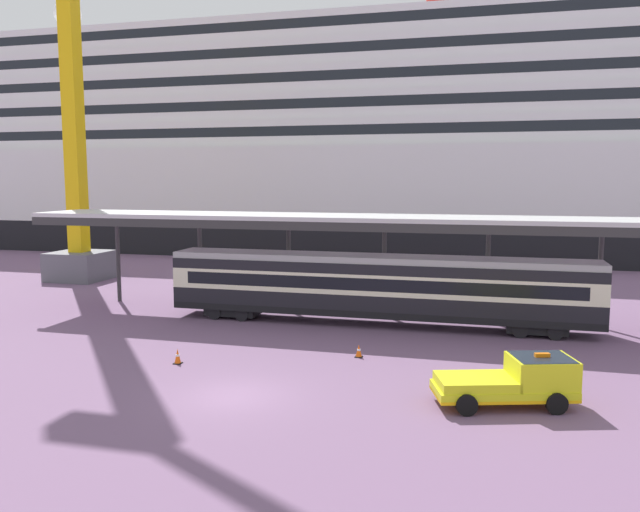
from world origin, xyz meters
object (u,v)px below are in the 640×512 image
(service_truck, at_px, (517,380))
(quay_bollard, at_px, (514,376))
(traffic_cone_mid, at_px, (359,351))
(traffic_cone_near, at_px, (178,356))
(train_carriage, at_px, (377,286))
(dockside_crane, at_px, (75,53))
(cruise_ship, at_px, (401,151))

(service_truck, height_order, quay_bollard, service_truck)
(traffic_cone_mid, xyz_separation_m, quay_bollard, (7.08, -2.87, 0.21))
(traffic_cone_near, bearing_deg, service_truck, -6.33)
(service_truck, relative_size, traffic_cone_near, 7.88)
(train_carriage, relative_size, dockside_crane, 0.44)
(train_carriage, xyz_separation_m, traffic_cone_near, (-7.62, -10.20, -1.97))
(cruise_ship, height_order, train_carriage, cruise_ship)
(cruise_ship, bearing_deg, service_truck, -77.84)
(quay_bollard, bearing_deg, cruise_ship, 102.61)
(train_carriage, distance_m, service_truck, 14.05)
(traffic_cone_mid, height_order, dockside_crane, dockside_crane)
(traffic_cone_near, relative_size, quay_bollard, 0.74)
(service_truck, bearing_deg, traffic_cone_mid, 145.36)
(traffic_cone_near, distance_m, quay_bollard, 15.03)
(service_truck, relative_size, dockside_crane, 0.10)
(dockside_crane, bearing_deg, train_carriage, -20.75)
(cruise_ship, relative_size, service_truck, 29.74)
(dockside_crane, bearing_deg, traffic_cone_near, -46.73)
(service_truck, bearing_deg, dockside_crane, 147.22)
(cruise_ship, distance_m, train_carriage, 43.96)
(cruise_ship, xyz_separation_m, quay_bollard, (11.75, -52.51, -11.44))
(service_truck, relative_size, traffic_cone_mid, 8.86)
(cruise_ship, height_order, service_truck, cruise_ship)
(cruise_ship, distance_m, traffic_cone_near, 54.22)
(dockside_crane, bearing_deg, service_truck, -32.78)
(train_carriage, xyz_separation_m, traffic_cone_mid, (0.33, -6.98, -2.01))
(service_truck, bearing_deg, cruise_ship, 102.16)
(traffic_cone_near, xyz_separation_m, traffic_cone_mid, (7.95, 3.22, -0.04))
(service_truck, bearing_deg, traffic_cone_near, 173.67)
(train_carriage, distance_m, dockside_crane, 33.00)
(traffic_cone_near, relative_size, dockside_crane, 0.01)
(train_carriage, height_order, traffic_cone_near, train_carriage)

